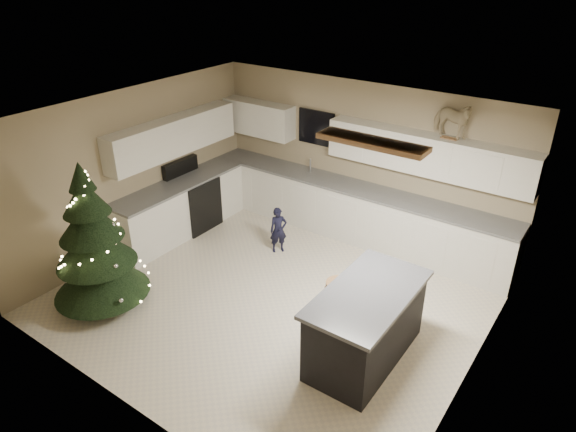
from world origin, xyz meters
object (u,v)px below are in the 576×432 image
at_px(island, 366,324).
at_px(christmas_tree, 95,249).
at_px(bar_stool, 339,293).
at_px(toddler, 278,230).
at_px(rocking_horse, 452,120).

distance_m(island, christmas_tree, 3.67).
height_order(bar_stool, toddler, toddler).
bearing_deg(bar_stool, island, -30.44).
relative_size(christmas_tree, rocking_horse, 3.23).
bearing_deg(island, bar_stool, 149.56).
xyz_separation_m(island, christmas_tree, (-3.47, -1.15, 0.39)).
distance_m(island, bar_stool, 0.66).
xyz_separation_m(toddler, rocking_horse, (2.14, 1.27, 1.90)).
xyz_separation_m(christmas_tree, toddler, (1.16, 2.55, -0.49)).
distance_m(bar_stool, rocking_horse, 2.96).
bearing_deg(rocking_horse, christmas_tree, 148.45).
relative_size(bar_stool, christmas_tree, 0.31).
relative_size(bar_stool, toddler, 0.86).
relative_size(bar_stool, rocking_horse, 1.01).
relative_size(toddler, rocking_horse, 1.18).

